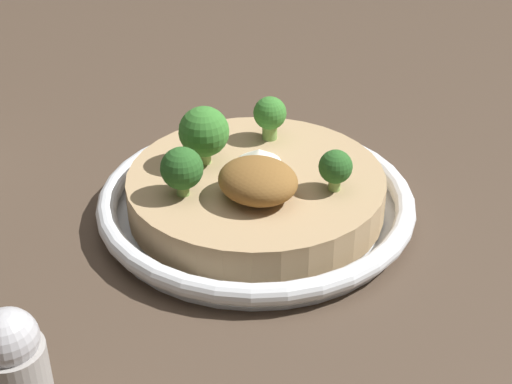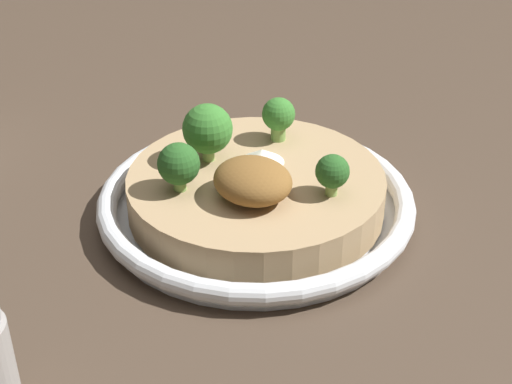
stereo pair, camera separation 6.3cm
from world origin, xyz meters
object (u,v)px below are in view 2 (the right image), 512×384
(risotto_bowl, at_px, (256,198))
(broccoli_right, at_px, (332,172))
(broccoli_back_left, at_px, (278,116))
(broccoli_front, at_px, (179,165))
(broccoli_left, at_px, (208,129))

(risotto_bowl, height_order, broccoli_right, broccoli_right)
(broccoli_back_left, xyz_separation_m, broccoli_front, (-0.00, -0.11, -0.00))
(risotto_bowl, distance_m, broccoli_left, 0.07)
(risotto_bowl, height_order, broccoli_front, broccoli_front)
(risotto_bowl, bearing_deg, broccoli_right, 15.85)
(broccoli_left, bearing_deg, broccoli_back_left, 73.63)
(broccoli_back_left, height_order, broccoli_left, broccoli_left)
(risotto_bowl, xyz_separation_m, broccoli_back_left, (-0.03, 0.06, 0.04))
(broccoli_back_left, bearing_deg, broccoli_right, -24.56)
(broccoli_front, height_order, broccoli_right, broccoli_front)
(broccoli_back_left, xyz_separation_m, broccoli_left, (-0.02, -0.07, 0.01))
(broccoli_back_left, bearing_deg, broccoli_left, -106.37)
(broccoli_back_left, bearing_deg, broccoli_front, -91.35)
(broccoli_left, height_order, broccoli_right, broccoli_left)
(risotto_bowl, distance_m, broccoli_front, 0.08)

